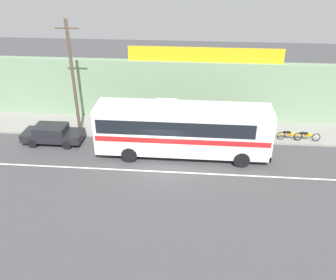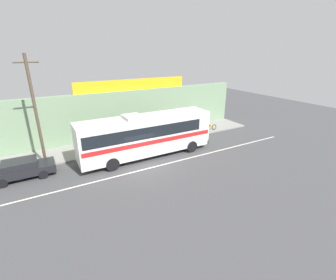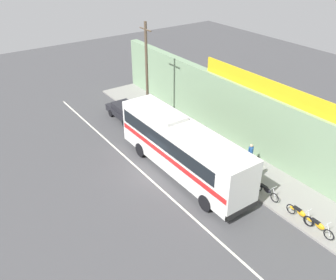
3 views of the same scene
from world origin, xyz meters
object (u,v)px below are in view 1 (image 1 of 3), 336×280
(motorcycle_black, at_px, (254,133))
(parked_car, at_px, (53,134))
(motorcycle_orange, at_px, (289,135))
(pedestrian_by_curb, at_px, (233,121))
(intercity_bus, at_px, (181,128))
(utility_pole, at_px, (73,79))
(pedestrian_far_left, at_px, (213,115))
(motorcycle_purple, at_px, (307,136))
(motorcycle_red, at_px, (236,132))

(motorcycle_black, bearing_deg, parked_car, -173.40)
(motorcycle_orange, xyz_separation_m, pedestrian_by_curb, (-4.07, 0.86, 0.55))
(motorcycle_orange, relative_size, motorcycle_black, 0.96)
(intercity_bus, relative_size, pedestrian_by_curb, 6.84)
(intercity_bus, xyz_separation_m, utility_pole, (-7.73, 2.27, 2.38))
(pedestrian_by_curb, bearing_deg, utility_pole, -174.18)
(utility_pole, bearing_deg, parked_car, -139.43)
(motorcycle_black, relative_size, pedestrian_far_left, 1.15)
(motorcycle_orange, distance_m, pedestrian_by_curb, 4.20)
(motorcycle_orange, bearing_deg, motorcycle_black, 179.13)
(parked_car, bearing_deg, pedestrian_by_curb, 10.94)
(motorcycle_purple, bearing_deg, utility_pole, -179.10)
(intercity_bus, height_order, motorcycle_orange, intercity_bus)
(pedestrian_by_curb, bearing_deg, pedestrian_far_left, 148.59)
(parked_car, distance_m, pedestrian_far_left, 12.01)
(motorcycle_red, bearing_deg, pedestrian_far_left, 135.80)
(motorcycle_red, relative_size, pedestrian_far_left, 1.14)
(motorcycle_orange, bearing_deg, parked_car, -174.49)
(motorcycle_black, bearing_deg, motorcycle_orange, -0.87)
(motorcycle_red, relative_size, pedestrian_by_curb, 1.14)
(motorcycle_black, bearing_deg, pedestrian_far_left, 150.34)
(motorcycle_black, distance_m, motorcycle_red, 1.33)
(utility_pole, xyz_separation_m, motorcycle_red, (11.62, 0.42, -3.88))
(motorcycle_orange, distance_m, pedestrian_far_left, 5.82)
(intercity_bus, distance_m, utility_pole, 8.40)
(intercity_bus, bearing_deg, utility_pole, 163.65)
(motorcycle_orange, bearing_deg, utility_pole, -178.89)
(motorcycle_red, bearing_deg, intercity_bus, -145.44)
(utility_pole, xyz_separation_m, motorcycle_black, (12.95, 0.34, -3.88))
(motorcycle_orange, relative_size, motorcycle_purple, 0.97)
(pedestrian_by_curb, relative_size, pedestrian_far_left, 1.00)
(motorcycle_black, relative_size, motorcycle_red, 1.01)
(utility_pole, xyz_separation_m, motorcycle_orange, (15.47, 0.30, -3.88))
(intercity_bus, height_order, motorcycle_black, intercity_bus)
(motorcycle_orange, xyz_separation_m, motorcycle_red, (-3.84, 0.12, 0.00))
(parked_car, relative_size, motorcycle_orange, 2.31)
(utility_pole, height_order, motorcycle_red, utility_pole)
(utility_pole, distance_m, motorcycle_purple, 17.13)
(intercity_bus, height_order, pedestrian_by_curb, intercity_bus)
(pedestrian_by_curb, bearing_deg, motorcycle_red, -73.04)
(intercity_bus, relative_size, motorcycle_purple, 6.01)
(utility_pole, bearing_deg, motorcycle_orange, 1.11)
(intercity_bus, relative_size, utility_pole, 1.37)
(motorcycle_black, bearing_deg, pedestrian_by_curb, 152.03)
(motorcycle_black, xyz_separation_m, pedestrian_by_curb, (-1.56, 0.83, 0.55))
(parked_car, xyz_separation_m, motorcycle_purple, (18.25, 1.61, -0.17))
(pedestrian_by_curb, distance_m, pedestrian_far_left, 1.70)
(motorcycle_purple, bearing_deg, motorcycle_red, 178.23)
(parked_car, bearing_deg, motorcycle_purple, 5.03)
(pedestrian_far_left, bearing_deg, motorcycle_red, -44.20)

